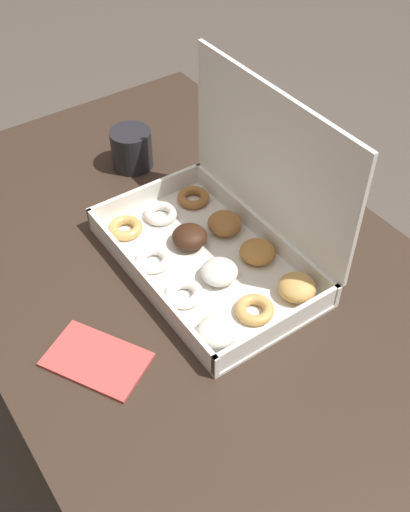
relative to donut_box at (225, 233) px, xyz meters
The scene contains 5 objects.
ground_plane 0.83m from the donut_box, 93.69° to the right, with size 8.00×8.00×0.00m, color #564C44.
dining_table 0.18m from the donut_box, 93.69° to the right, with size 1.22×0.74×0.77m.
donut_box is the anchor object (origin of this frame).
coffee_mug 0.33m from the donut_box, behind, with size 0.08×0.08×0.08m.
paper_napkin 0.30m from the donut_box, 76.61° to the right, with size 0.18×0.16×0.01m.
Camera 1 is at (0.60, -0.39, 1.52)m, focal length 42.00 mm.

